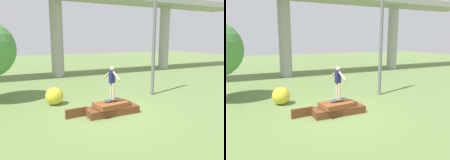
{
  "view_description": "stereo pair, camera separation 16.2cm",
  "coord_description": "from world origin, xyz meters",
  "views": [
    {
      "loc": [
        -4.34,
        -8.79,
        3.48
      ],
      "look_at": [
        0.0,
        0.02,
        1.61
      ],
      "focal_mm": 35.0,
      "sensor_mm": 36.0,
      "label": 1
    },
    {
      "loc": [
        -4.19,
        -8.86,
        3.48
      ],
      "look_at": [
        0.0,
        0.02,
        1.61
      ],
      "focal_mm": 35.0,
      "sensor_mm": 36.0,
      "label": 2
    }
  ],
  "objects": [
    {
      "name": "ground_plane",
      "position": [
        0.0,
        0.0,
        0.0
      ],
      "size": [
        80.0,
        80.0,
        0.0
      ],
      "primitive_type": "plane",
      "color": "olive"
    },
    {
      "name": "scrap_pile",
      "position": [
        -0.01,
        -0.01,
        0.26
      ],
      "size": [
        2.47,
        1.19,
        0.62
      ],
      "color": "brown",
      "rests_on": "ground_plane"
    },
    {
      "name": "scrap_plank_loose",
      "position": [
        -1.66,
        0.28,
        0.21
      ],
      "size": [
        1.02,
        0.18,
        0.42
      ],
      "color": "brown",
      "rests_on": "ground_plane"
    },
    {
      "name": "skateboard",
      "position": [
        0.0,
        0.02,
        0.69
      ],
      "size": [
        0.84,
        0.35,
        0.09
      ],
      "color": "#23517F",
      "rests_on": "scrap_pile"
    },
    {
      "name": "skater",
      "position": [
        0.0,
        0.02,
        1.58
      ],
      "size": [
        0.3,
        1.14,
        1.53
      ],
      "color": "#C6B78E",
      "rests_on": "skateboard"
    },
    {
      "name": "highway_overpass",
      "position": [
        0.0,
        11.2,
        6.55
      ],
      "size": [
        44.0,
        3.66,
        7.64
      ],
      "color": "#9E9E99",
      "rests_on": "ground_plane"
    },
    {
      "name": "utility_pole",
      "position": [
        3.85,
        2.1,
        3.58
      ],
      "size": [
        1.3,
        0.2,
        6.91
      ],
      "color": "slate",
      "rests_on": "ground_plane"
    },
    {
      "name": "bush_yellow_flowering",
      "position": [
        -2.13,
        2.64,
        0.47
      ],
      "size": [
        0.94,
        0.94,
        0.94
      ],
      "color": "gold",
      "rests_on": "ground_plane"
    }
  ]
}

